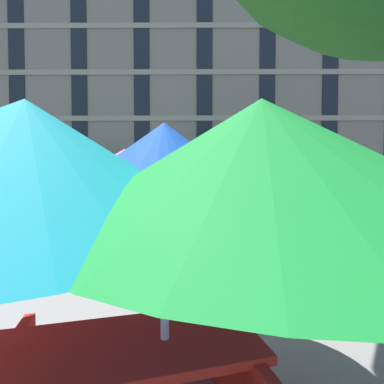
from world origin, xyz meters
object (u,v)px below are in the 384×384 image
at_px(street_tree_left, 93,172).
at_px(patio_umbrella, 164,171).
at_px(pickup_green, 67,199).
at_px(street_tree_middle, 216,159).
at_px(pickup_black, 272,199).
at_px(pickup_white, 170,199).
at_px(picnic_table, 127,383).

relative_size(street_tree_left, patio_umbrella, 1.12).
xyz_separation_m(pickup_green, patio_umbrella, (6.40, -12.70, 0.90)).
height_order(street_tree_left, street_tree_middle, street_tree_middle).
bearing_deg(pickup_green, street_tree_left, 89.68).
height_order(pickup_black, street_tree_middle, street_tree_middle).
bearing_deg(pickup_white, pickup_green, 180.00).
relative_size(pickup_green, picnic_table, 2.39).
distance_m(patio_umbrella, picnic_table, 1.46).
bearing_deg(picnic_table, pickup_green, 115.76).
bearing_deg(pickup_green, picnic_table, -64.24).
relative_size(pickup_green, street_tree_middle, 1.06).
xyz_separation_m(pickup_black, patio_umbrella, (-4.28, -12.70, 0.90)).
bearing_deg(street_tree_middle, street_tree_left, 172.13).
bearing_deg(street_tree_middle, pickup_green, -161.52).
bearing_deg(patio_umbrella, pickup_black, 71.39).
distance_m(pickup_black, patio_umbrella, 13.43).
bearing_deg(pickup_black, pickup_green, 180.00).
distance_m(pickup_white, pickup_black, 5.31).
xyz_separation_m(pickup_white, street_tree_left, (-5.35, 3.76, 1.58)).
bearing_deg(street_tree_left, pickup_white, -35.08).
bearing_deg(street_tree_middle, picnic_table, -96.69).
relative_size(pickup_white, street_tree_left, 1.30).
bearing_deg(pickup_green, pickup_black, 0.00).
height_order(pickup_green, patio_umbrella, patio_umbrella).
relative_size(pickup_black, street_tree_middle, 1.06).
height_order(street_tree_left, picnic_table, street_tree_left).
distance_m(pickup_black, street_tree_middle, 4.45).
bearing_deg(pickup_white, street_tree_middle, 45.76).
relative_size(pickup_black, patio_umbrella, 1.46).
bearing_deg(street_tree_left, street_tree_middle, -7.87).
distance_m(street_tree_middle, patio_umbrella, 15.50).
xyz_separation_m(pickup_white, picnic_table, (0.78, -12.75, -0.54)).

